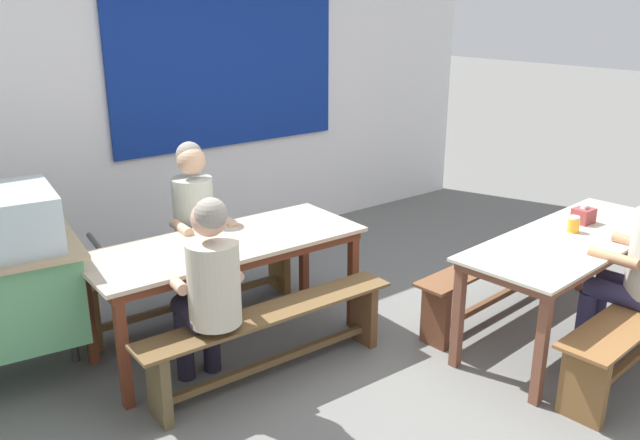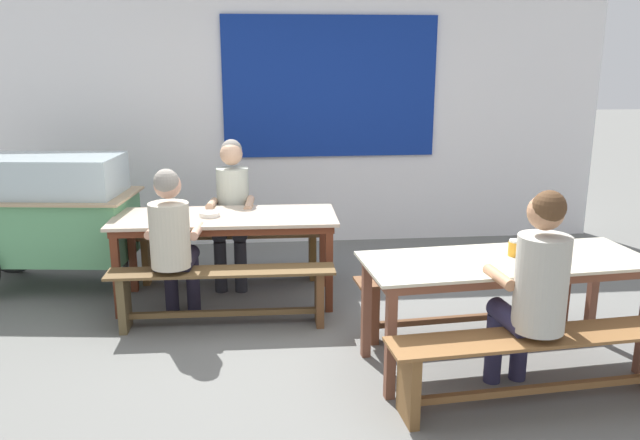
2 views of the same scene
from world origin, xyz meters
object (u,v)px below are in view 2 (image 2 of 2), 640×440
dining_table_far (225,224)px  person_near_front (535,284)px  food_cart (50,211)px  person_left_back_turned (172,237)px  dining_table_near (505,269)px  bench_near_front (543,359)px  tissue_box (543,244)px  soup_bowl (210,214)px  bench_far_back (230,247)px  bench_near_back (468,295)px  bench_far_front (223,290)px  person_center_facing (232,204)px  condiment_jar (514,248)px

dining_table_far → person_near_front: (1.89, -1.86, 0.07)m
food_cart → person_left_back_turned: (1.19, -0.97, 0.00)m
dining_table_near → dining_table_far: bearing=144.1°
bench_near_front → person_near_front: size_ratio=1.44×
dining_table_far → tissue_box: tissue_box is taller
soup_bowl → bench_far_back: bearing=76.5°
dining_table_near → food_cart: 3.95m
bench_near_back → person_near_front: person_near_front is taller
bench_far_front → soup_bowl: soup_bowl is taller
bench_near_front → food_cart: food_cart is taller
person_near_front → bench_near_back: bearing=91.8°
person_left_back_turned → bench_far_back: bearing=68.9°
dining_table_near → bench_far_front: (-1.92, 0.83, -0.39)m
bench_near_front → tissue_box: tissue_box is taller
bench_far_front → soup_bowl: 0.72m
person_center_facing → dining_table_near: bearing=-44.9°
bench_near_back → bench_near_front: (0.09, -1.09, 0.01)m
person_near_front → bench_far_front: bearing=145.4°
person_near_front → tissue_box: (0.32, 0.61, 0.06)m
food_cart → tissue_box: bearing=-24.8°
bench_far_back → bench_near_back: size_ratio=1.01×
bench_far_front → bench_far_back: bearing=88.9°
dining_table_near → bench_near_front: 0.67m
person_left_back_turned → tissue_box: (2.59, -0.78, 0.10)m
bench_far_back → food_cart: bearing=-178.3°
dining_table_far → soup_bowl: (-0.13, -0.02, 0.09)m
dining_table_far → food_cart: bearing=162.4°
bench_near_front → person_center_facing: bearing=128.5°
bench_far_back → person_center_facing: 0.44m
bench_near_front → person_center_facing: 3.10m
person_left_back_turned → bench_near_back: bearing=-9.2°
dining_table_near → person_left_back_turned: (-2.28, 0.91, 0.03)m
dining_table_near → person_center_facing: person_center_facing is taller
bench_near_back → person_near_front: 1.13m
condiment_jar → dining_table_far: bearing=146.3°
bench_near_back → person_near_front: bearing=-88.2°
dining_table_near → condiment_jar: (0.08, 0.06, 0.13)m
bench_near_front → tissue_box: bearing=68.6°
person_near_front → person_left_back_turned: bearing=148.5°
food_cart → person_near_front: 4.19m
dining_table_far → food_cart: (-1.57, 0.50, 0.03)m
condiment_jar → bench_far_front: bearing=158.8°
soup_bowl → bench_near_back: bearing=-22.3°
person_center_facing → bench_near_back: bearing=-35.9°
person_left_back_turned → dining_table_far: bearing=50.9°
bench_near_front → person_near_front: bearing=134.9°
bench_far_front → person_center_facing: person_center_facing is taller
person_center_facing → soup_bowl: bearing=-109.0°
person_near_front → soup_bowl: bearing=137.6°
person_left_back_turned → dining_table_near: bearing=-21.7°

